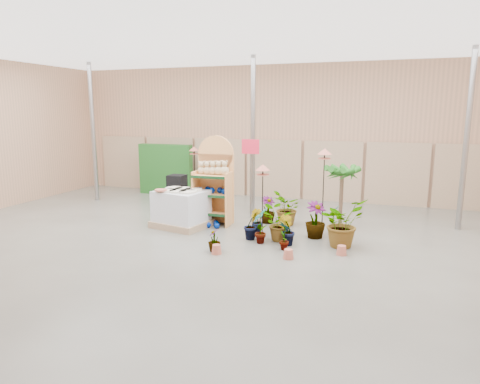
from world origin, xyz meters
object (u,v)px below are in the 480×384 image
object	(u,v)px
bird_table_front	(263,170)
potted_plant_2	(278,223)
pallet_stack	(181,209)
display_shelf	(215,184)

from	to	relation	value
bird_table_front	potted_plant_2	world-z (taller)	bird_table_front
pallet_stack	potted_plant_2	world-z (taller)	pallet_stack
pallet_stack	potted_plant_2	distance (m)	2.70
potted_plant_2	display_shelf	bearing A→B (deg)	152.82
display_shelf	pallet_stack	distance (m)	1.10
pallet_stack	potted_plant_2	bearing A→B (deg)	3.96
pallet_stack	bird_table_front	xyz separation A→B (m)	(2.24, -0.18, 1.13)
pallet_stack	bird_table_front	size ratio (longest dim) A/B	0.88
display_shelf	pallet_stack	size ratio (longest dim) A/B	1.52
bird_table_front	potted_plant_2	size ratio (longest dim) A/B	2.12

